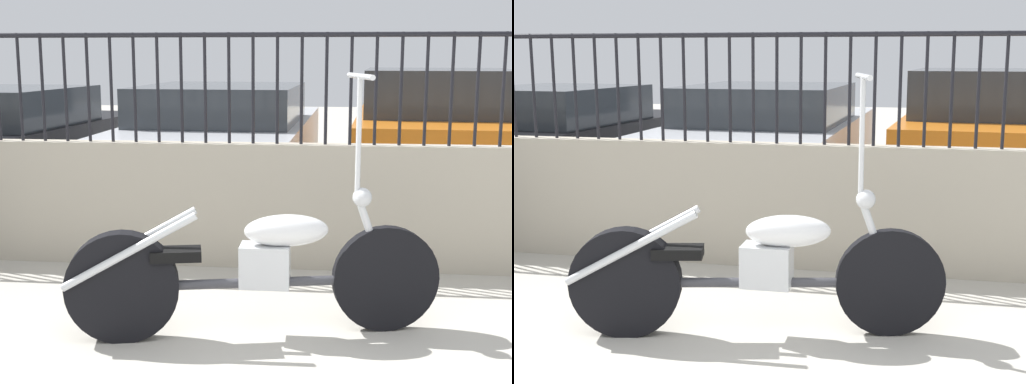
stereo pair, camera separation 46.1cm
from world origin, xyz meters
The scene contains 6 objects.
low_wall centered at (0.00, 2.98, 0.47)m, with size 10.45×0.18×0.93m.
fence_railing centered at (0.00, 2.98, 1.46)m, with size 10.45×0.04×0.80m.
motorcycle_dark_grey centered at (-0.46, 1.59, 0.39)m, with size 2.11×0.68×1.48m.
car_black centered at (-3.59, 5.50, 0.63)m, with size 2.10×4.06×1.22m.
car_silver centered at (-1.18, 5.87, 0.64)m, with size 2.06×4.47×1.25m.
car_orange centered at (1.23, 6.14, 0.71)m, with size 2.05×4.13×1.42m.
Camera 2 is at (0.50, -2.16, 1.57)m, focal length 50.00 mm.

